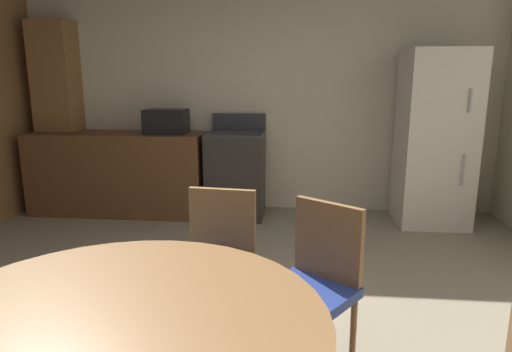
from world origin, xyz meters
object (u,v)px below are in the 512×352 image
at_px(refrigerator, 435,139).
at_px(chair_north, 217,259).
at_px(microwave, 166,121).
at_px(chair_northeast, 314,280).
at_px(oven_range, 236,174).

bearing_deg(refrigerator, chair_north, -127.80).
bearing_deg(microwave, chair_northeast, -59.82).
height_order(microwave, chair_north, microwave).
bearing_deg(chair_north, refrigerator, 148.45).
xyz_separation_m(oven_range, chair_north, (0.23, -2.39, 0.03)).
height_order(oven_range, chair_northeast, oven_range).
bearing_deg(oven_range, microwave, -179.73).
distance_m(refrigerator, chair_northeast, 2.88).
bearing_deg(refrigerator, microwave, 178.97).
bearing_deg(chair_northeast, chair_north, -74.98).
xyz_separation_m(refrigerator, chair_north, (-1.81, -2.34, -0.38)).
distance_m(microwave, chair_north, 2.64).
distance_m(refrigerator, microwave, 2.80).
height_order(microwave, chair_northeast, microwave).
xyz_separation_m(oven_range, microwave, (-0.75, -0.00, 0.56)).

